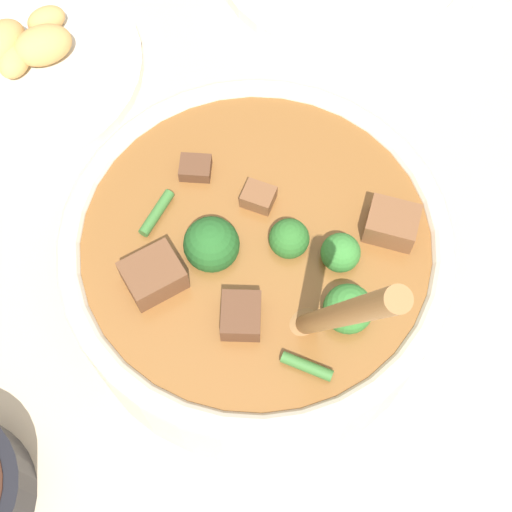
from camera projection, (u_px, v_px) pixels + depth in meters
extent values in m
plane|color=#C6B293|center=(256.00, 288.00, 0.53)|extent=(4.00, 4.00, 0.00)
cylinder|color=beige|center=(256.00, 266.00, 0.50)|extent=(0.26, 0.26, 0.08)
torus|color=beige|center=(256.00, 240.00, 0.46)|extent=(0.26, 0.26, 0.02)
cylinder|color=brown|center=(256.00, 257.00, 0.48)|extent=(0.23, 0.23, 0.05)
sphere|color=#235B23|center=(211.00, 245.00, 0.45)|extent=(0.04, 0.04, 0.04)
cylinder|color=#6B9956|center=(214.00, 262.00, 0.47)|extent=(0.01, 0.01, 0.02)
sphere|color=#387F33|center=(341.00, 253.00, 0.44)|extent=(0.03, 0.03, 0.03)
cylinder|color=#6B9956|center=(338.00, 265.00, 0.46)|extent=(0.01, 0.01, 0.01)
sphere|color=#2D6B28|center=(289.00, 239.00, 0.45)|extent=(0.03, 0.03, 0.03)
cylinder|color=#6B9956|center=(288.00, 252.00, 0.47)|extent=(0.01, 0.01, 0.01)
sphere|color=#387F33|center=(351.00, 305.00, 0.43)|extent=(0.03, 0.03, 0.03)
cylinder|color=#6B9956|center=(347.00, 318.00, 0.45)|extent=(0.01, 0.01, 0.01)
cube|color=brown|center=(258.00, 198.00, 0.47)|extent=(0.02, 0.03, 0.02)
cube|color=brown|center=(196.00, 170.00, 0.48)|extent=(0.03, 0.03, 0.02)
cube|color=brown|center=(154.00, 277.00, 0.44)|extent=(0.04, 0.04, 0.03)
cube|color=brown|center=(391.00, 225.00, 0.45)|extent=(0.04, 0.04, 0.02)
cube|color=brown|center=(241.00, 318.00, 0.43)|extent=(0.04, 0.04, 0.02)
cylinder|color=#3D7533|center=(307.00, 366.00, 0.42)|extent=(0.02, 0.03, 0.01)
cylinder|color=#3D7533|center=(157.00, 213.00, 0.46)|extent=(0.03, 0.02, 0.01)
ellipsoid|color=olive|center=(303.00, 325.00, 0.44)|extent=(0.04, 0.03, 0.01)
cylinder|color=olive|center=(340.00, 315.00, 0.35)|extent=(0.03, 0.07, 0.17)
cylinder|color=silver|center=(17.00, 67.00, 0.62)|extent=(0.22, 0.22, 0.01)
ellipsoid|color=tan|center=(46.00, 20.00, 0.62)|extent=(0.04, 0.03, 0.02)
ellipsoid|color=tan|center=(43.00, 45.00, 0.60)|extent=(0.06, 0.05, 0.03)
ellipsoid|color=tan|center=(14.00, 60.00, 0.60)|extent=(0.04, 0.04, 0.02)
ellipsoid|color=tan|center=(1.00, 44.00, 0.60)|extent=(0.06, 0.05, 0.03)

